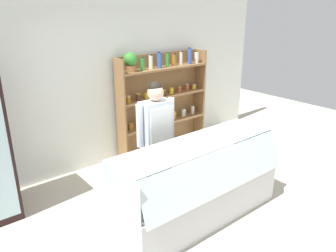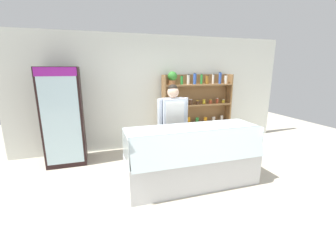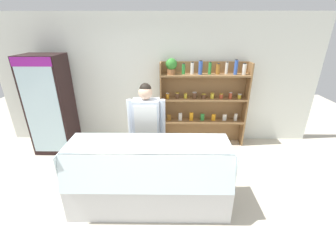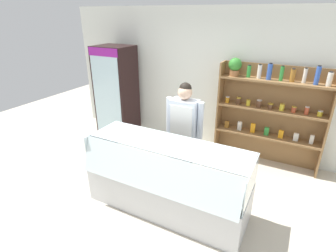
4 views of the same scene
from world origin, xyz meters
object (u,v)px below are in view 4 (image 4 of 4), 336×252
object	(u,v)px
shop_clerk	(184,126)
deli_display_case	(167,189)
shelving_unit	(268,108)
drinks_fridge	(117,93)

from	to	relation	value
shop_clerk	deli_display_case	bearing A→B (deg)	-83.12
shelving_unit	deli_display_case	distance (m)	2.31
shelving_unit	deli_display_case	size ratio (longest dim) A/B	0.84
drinks_fridge	shop_clerk	world-z (taller)	drinks_fridge
drinks_fridge	deli_display_case	bearing A→B (deg)	-38.16
deli_display_case	drinks_fridge	bearing A→B (deg)	141.84
deli_display_case	shop_clerk	world-z (taller)	shop_clerk
drinks_fridge	shop_clerk	size ratio (longest dim) A/B	1.19
drinks_fridge	deli_display_case	world-z (taller)	drinks_fridge
shelving_unit	deli_display_case	bearing A→B (deg)	-115.50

